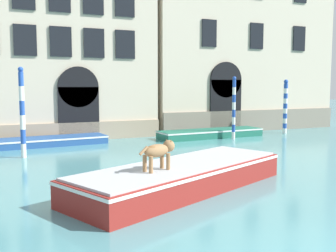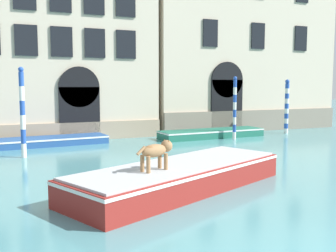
{
  "view_description": "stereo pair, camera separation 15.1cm",
  "coord_description": "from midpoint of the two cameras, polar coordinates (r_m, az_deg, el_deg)",
  "views": [
    {
      "loc": [
        -5.24,
        -3.53,
        2.95
      ],
      "look_at": [
        1.51,
        11.96,
        1.2
      ],
      "focal_mm": 42.0,
      "sensor_mm": 36.0,
      "label": 1
    },
    {
      "loc": [
        -5.1,
        -3.59,
        2.95
      ],
      "look_at": [
        1.51,
        11.96,
        1.2
      ],
      "focal_mm": 42.0,
      "sensor_mm": 36.0,
      "label": 2
    }
  ],
  "objects": [
    {
      "name": "palazzo_left",
      "position": [
        24.72,
        -16.15,
        16.1
      ],
      "size": [
        10.83,
        6.13,
        14.87
      ],
      "color": "beige",
      "rests_on": "ground_plane"
    },
    {
      "name": "boat_foreground",
      "position": [
        11.24,
        2.16,
        -7.21
      ],
      "size": [
        7.34,
        4.85,
        0.75
      ],
      "rotation": [
        0.0,
        0.0,
        0.41
      ],
      "color": "maroon",
      "rests_on": "ground_plane"
    },
    {
      "name": "dog_on_deck",
      "position": [
        10.18,
        -1.24,
        -3.62
      ],
      "size": [
        1.12,
        0.61,
        0.78
      ],
      "rotation": [
        0.0,
        0.0,
        0.36
      ],
      "color": "#997047",
      "rests_on": "boat_foreground"
    },
    {
      "name": "boat_moored_near_palazzo",
      "position": [
        20.37,
        -16.02,
        -2.04
      ],
      "size": [
        5.33,
        2.04,
        0.4
      ],
      "rotation": [
        0.0,
        0.0,
        0.08
      ],
      "color": "#234C8C",
      "rests_on": "ground_plane"
    },
    {
      "name": "boat_moored_far",
      "position": [
        22.46,
        6.56,
        -1.05
      ],
      "size": [
        6.29,
        1.87,
        0.46
      ],
      "rotation": [
        0.0,
        0.0,
        0.05
      ],
      "color": "#1E6651",
      "rests_on": "ground_plane"
    },
    {
      "name": "mooring_pole_0",
      "position": [
        25.24,
        17.0,
        2.76
      ],
      "size": [
        0.26,
        0.26,
        3.31
      ],
      "color": "white",
      "rests_on": "ground_plane"
    },
    {
      "name": "mooring_pole_1",
      "position": [
        21.75,
        9.85,
        2.62
      ],
      "size": [
        0.19,
        0.19,
        3.44
      ],
      "color": "white",
      "rests_on": "ground_plane"
    },
    {
      "name": "mooring_pole_2",
      "position": [
        16.97,
        -20.13,
        1.89
      ],
      "size": [
        0.21,
        0.21,
        3.7
      ],
      "color": "white",
      "rests_on": "ground_plane"
    }
  ]
}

